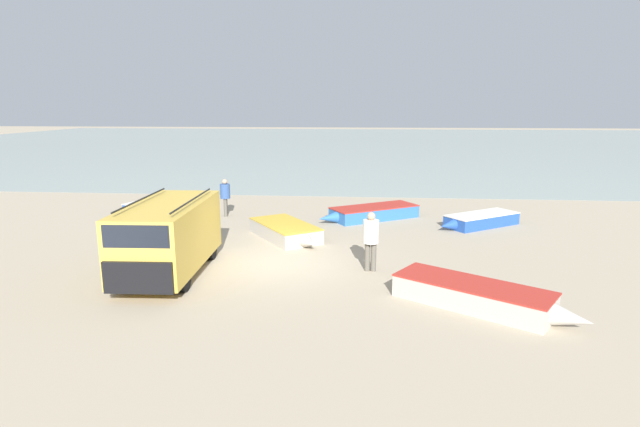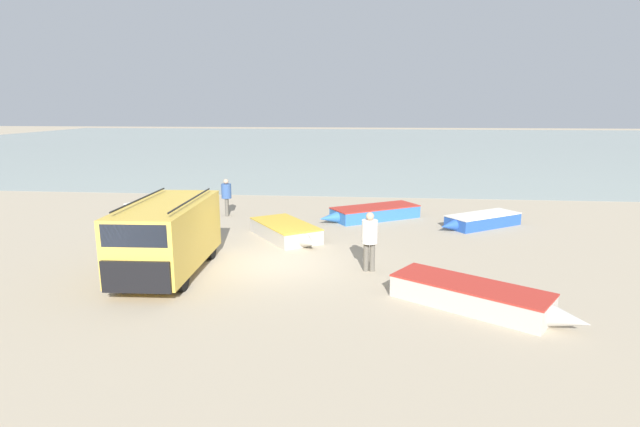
# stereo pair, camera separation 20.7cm
# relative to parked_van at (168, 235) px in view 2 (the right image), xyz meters

# --- Properties ---
(ground_plane) EXTENTS (200.00, 200.00, 0.00)m
(ground_plane) POSITION_rel_parked_van_xyz_m (2.99, 1.21, -1.18)
(ground_plane) COLOR tan
(sea_water) EXTENTS (120.00, 80.00, 0.01)m
(sea_water) POSITION_rel_parked_van_xyz_m (2.99, 53.21, -1.17)
(sea_water) COLOR #99A89E
(sea_water) RESTS_ON ground_plane
(parked_van) EXTENTS (2.13, 4.82, 2.27)m
(parked_van) POSITION_rel_parked_van_xyz_m (0.00, 0.00, 0.00)
(parked_van) COLOR gold
(parked_van) RESTS_ON ground_plane
(fishing_rowboat_0) EXTENTS (4.39, 3.30, 0.59)m
(fishing_rowboat_0) POSITION_rel_parked_van_xyz_m (8.56, -1.81, -0.88)
(fishing_rowboat_0) COLOR #ADA89E
(fishing_rowboat_0) RESTS_ON ground_plane
(fishing_rowboat_1) EXTENTS (4.49, 3.31, 0.55)m
(fishing_rowboat_1) POSITION_rel_parked_van_xyz_m (6.07, 7.90, -0.90)
(fishing_rowboat_1) COLOR #2D66AD
(fishing_rowboat_1) RESTS_ON ground_plane
(fishing_rowboat_2) EXTENTS (3.67, 2.90, 0.52)m
(fishing_rowboat_2) POSITION_rel_parked_van_xyz_m (10.51, 6.91, -0.92)
(fishing_rowboat_2) COLOR #234CA3
(fishing_rowboat_2) RESTS_ON ground_plane
(fishing_rowboat_3) EXTENTS (3.95, 2.29, 0.58)m
(fishing_rowboat_3) POSITION_rel_parked_van_xyz_m (-3.50, 7.62, -0.89)
(fishing_rowboat_3) COLOR #234CA3
(fishing_rowboat_3) RESTS_ON ground_plane
(fishing_rowboat_4) EXTENTS (3.12, 3.76, 0.56)m
(fishing_rowboat_4) POSITION_rel_parked_van_xyz_m (2.82, 4.30, -0.90)
(fishing_rowboat_4) COLOR #ADA89E
(fishing_rowboat_4) RESTS_ON ground_plane
(fisherman_0) EXTENTS (0.48, 0.48, 1.82)m
(fisherman_0) POSITION_rel_parked_van_xyz_m (5.93, 0.77, -0.09)
(fisherman_0) COLOR #5B564C
(fisherman_0) RESTS_ON ground_plane
(fisherman_1) EXTENTS (0.44, 0.44, 1.69)m
(fisherman_1) POSITION_rel_parked_van_xyz_m (-0.50, 7.89, -0.17)
(fisherman_1) COLOR #5B564C
(fisherman_1) RESTS_ON ground_plane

